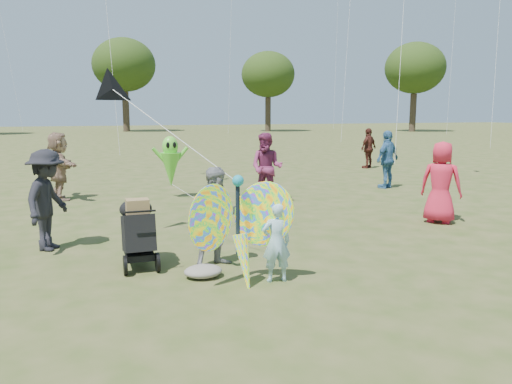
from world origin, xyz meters
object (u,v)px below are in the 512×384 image
crowd_a (441,182)px  crowd_b (47,200)px  adult_man (218,217)px  alien_kite (171,164)px  crowd_e (267,168)px  butterfly_kite (240,230)px  jogging_stroller (138,228)px  crowd_c (387,159)px  crowd_h (368,148)px  crowd_d (59,166)px  child_girl (276,242)px

crowd_a → crowd_b: bearing=46.1°
adult_man → alien_kite: bearing=68.7°
crowd_a → crowd_e: size_ratio=0.96×
crowd_a → butterfly_kite: bearing=73.5°
jogging_stroller → butterfly_kite: bearing=-47.1°
alien_kite → crowd_c: bearing=-3.6°
crowd_e → adult_man: bearing=-79.7°
crowd_b → crowd_h: 15.25m
crowd_c → jogging_stroller: (-8.30, -5.67, -0.30)m
adult_man → crowd_c: size_ratio=0.86×
crowd_c → jogging_stroller: 10.06m
crowd_d → crowd_c: bearing=-112.3°
crowd_c → crowd_d: (-9.72, 1.11, 0.02)m
crowd_h → alien_kite: 10.31m
child_girl → butterfly_kite: (-0.53, 0.03, 0.21)m
crowd_b → crowd_h: (12.12, 9.26, -0.04)m
adult_man → crowd_e: bearing=43.7°
crowd_a → crowd_e: bearing=-3.5°
jogging_stroller → alien_kite: (1.53, 6.10, 0.36)m
crowd_b → crowd_c: bearing=-43.0°
alien_kite → child_girl: bearing=-88.0°
jogging_stroller → butterfly_kite: butterfly_kite is taller
crowd_a → crowd_b: 7.97m
adult_man → alien_kite: 6.51m
crowd_h → jogging_stroller: size_ratio=1.57×
crowd_d → alien_kite: size_ratio=1.07×
crowd_e → butterfly_kite: crowd_e is taller
crowd_e → butterfly_kite: 6.50m
jogging_stroller → crowd_d: bearing=101.7°
alien_kite → crowd_a: bearing=-45.2°
jogging_stroller → butterfly_kite: size_ratio=0.62×
crowd_c → jogging_stroller: bearing=10.5°
crowd_b → crowd_e: crowd_e is taller
butterfly_kite → alien_kite: 7.46m
crowd_b → crowd_c: (9.69, 4.20, 0.02)m
crowd_b → jogging_stroller: size_ratio=1.63×
crowd_e → alien_kite: crowd_e is taller
butterfly_kite → child_girl: bearing=-2.8°
crowd_h → jogging_stroller: 15.18m
crowd_c → crowd_b: bearing=-0.4°
crowd_a → crowd_c: bearing=-61.1°
alien_kite → jogging_stroller: bearing=-104.1°
crowd_b → butterfly_kite: bearing=-113.4°
crowd_c → crowd_h: 5.62m
crowd_b → crowd_h: bearing=-29.0°
crowd_b → jogging_stroller: bearing=-113.3°
crowd_h → butterfly_kite: bearing=26.2°
crowd_h → butterfly_kite: (-9.47, -12.09, -0.06)m
adult_man → butterfly_kite: (0.06, -0.96, 0.00)m
crowd_a → butterfly_kite: (-5.31, -2.38, -0.10)m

